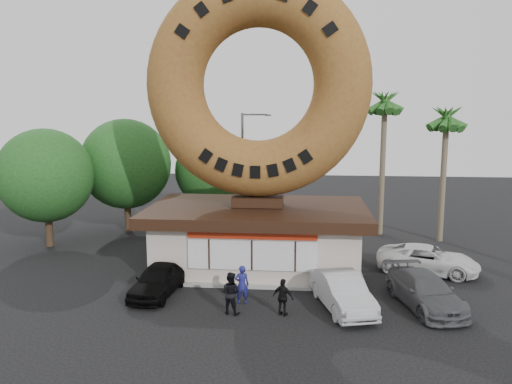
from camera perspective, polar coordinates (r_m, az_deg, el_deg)
The scene contains 16 objects.
ground at distance 20.97m, azimuth -1.30°, elevation -13.58°, with size 90.00×90.00×0.00m, color black.
donut_shop at distance 26.07m, azimuth 0.21°, elevation -4.90°, with size 11.20×7.20×3.80m.
giant_donut at distance 25.33m, azimuth 0.22°, elevation 12.14°, with size 11.23×11.23×2.86m, color brown.
tree_west at distance 34.46m, azimuth -14.67°, elevation 3.11°, with size 6.00×6.00×7.65m.
tree_mid at distance 35.01m, azimuth -5.00°, elevation 2.44°, with size 5.20×5.20×6.63m.
tree_far at distance 32.29m, azimuth -22.92°, elevation 1.74°, with size 5.60×5.60×7.14m.
palm_near at distance 33.61m, azimuth 14.51°, elevation 9.42°, with size 2.60×2.60×9.75m.
palm_far at distance 32.89m, azimuth 20.94°, elevation 7.50°, with size 2.60×2.60×8.75m.
street_lamp at distance 35.63m, azimuth -1.32°, elevation 3.34°, with size 2.11×0.20×8.00m.
person_left at distance 21.56m, azimuth -1.62°, elevation -10.53°, with size 0.61×0.40×1.68m, color navy.
person_center at distance 20.58m, azimuth -2.94°, elevation -11.45°, with size 0.84×0.66×1.73m, color black.
person_right at distance 20.43m, azimuth 3.11°, elevation -11.93°, with size 0.89×0.37×1.52m, color black.
car_black at distance 23.00m, azimuth -11.18°, elevation -9.83°, with size 1.62×4.03×1.37m, color black.
car_silver at distance 21.38m, azimuth 9.84°, elevation -11.15°, with size 1.56×4.46×1.47m, color #AEAEB3.
car_grey at distance 22.39m, azimuth 18.77°, elevation -10.68°, with size 1.94×4.78×1.39m, color #55565A.
car_white at distance 26.98m, azimuth 19.04°, elevation -7.29°, with size 2.30×4.99×1.39m, color silver.
Camera 1 is at (2.26, -19.20, 8.12)m, focal length 35.00 mm.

